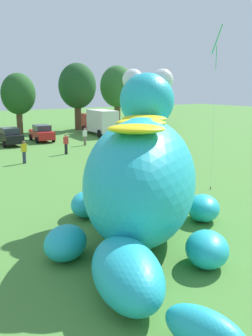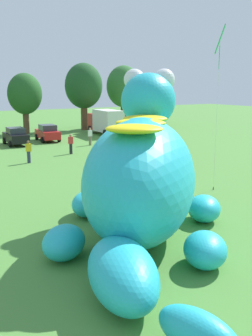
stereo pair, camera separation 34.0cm
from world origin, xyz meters
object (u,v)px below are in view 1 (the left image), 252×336
at_px(car_black, 10,137).
at_px(car_red, 42,133).
at_px(spectator_wandering, 122,148).
at_px(spectator_near_inflatable, 24,152).
at_px(spectator_by_cars, 66,144).
at_px(spectator_far_side, 85,137).
at_px(tethered_flying_kite, 217,43).
at_px(box_truck, 100,121).
at_px(giant_inflatable_creature, 141,177).

distance_m(car_black, car_red, 3.81).
relative_size(car_red, spectator_wandering, 2.49).
distance_m(car_red, spectator_near_inflatable, 12.12).
height_order(spectator_by_cars, spectator_far_side, same).
height_order(car_black, tethered_flying_kite, tethered_flying_kite).
relative_size(car_red, box_truck, 0.65).
xyz_separation_m(car_black, spectator_far_side, (6.08, -4.07, -0.01)).
bearing_deg(spectator_far_side, box_truck, 49.98).
xyz_separation_m(car_black, spectator_wandering, (5.22, -12.10, -0.01)).
distance_m(giant_inflatable_creature, box_truck, 32.68).
bearing_deg(car_black, box_truck, 11.37).
relative_size(giant_inflatable_creature, tethered_flying_kite, 1.37).
distance_m(box_truck, spectator_wandering, 15.70).
bearing_deg(spectator_wandering, tethered_flying_kite, -95.74).
distance_m(giant_inflatable_creature, car_black, 27.05).
xyz_separation_m(giant_inflatable_creature, spectator_wandering, (8.68, 14.68, -1.54)).
height_order(giant_inflatable_creature, box_truck, giant_inflatable_creature).
distance_m(spectator_near_inflatable, spectator_by_cars, 4.82).
height_order(car_black, spectator_near_inflatable, car_black).
bearing_deg(spectator_by_cars, spectator_near_inflatable, -155.55).
bearing_deg(box_truck, spectator_by_cars, -132.20).
relative_size(giant_inflatable_creature, spectator_wandering, 7.13).
height_order(car_black, spectator_wandering, car_black).
bearing_deg(car_black, car_red, 14.97).
xyz_separation_m(spectator_wandering, tethered_flying_kite, (-1.10, -10.91, 7.16)).
height_order(box_truck, spectator_by_cars, box_truck).
relative_size(car_black, spectator_wandering, 2.45).
xyz_separation_m(box_truck, spectator_far_side, (-5.35, -6.37, -0.75)).
bearing_deg(spectator_wandering, spectator_by_cars, 123.16).
height_order(car_black, spectator_far_side, car_black).
xyz_separation_m(car_red, tethered_flying_kite, (0.45, -23.99, 7.15)).
bearing_deg(spectator_near_inflatable, spectator_by_cars, 24.45).
bearing_deg(box_truck, car_red, -170.37).
xyz_separation_m(box_truck, spectator_near_inflatable, (-13.46, -12.00, -0.75)).
xyz_separation_m(car_black, spectator_near_inflatable, (-2.03, -9.71, -0.01)).
bearing_deg(spectator_by_cars, car_red, 81.33).
bearing_deg(spectator_wandering, car_red, 96.72).
distance_m(spectator_by_cars, spectator_far_side, 5.21).
bearing_deg(spectator_wandering, giant_inflatable_creature, -120.58).
height_order(car_black, box_truck, box_truck).
distance_m(car_black, tethered_flying_kite, 24.44).
bearing_deg(spectator_wandering, box_truck, 66.67).
height_order(spectator_by_cars, tethered_flying_kite, tethered_flying_kite).
height_order(box_truck, spectator_wandering, box_truck).
bearing_deg(tethered_flying_kite, spectator_near_inflatable, 114.84).
distance_m(car_red, spectator_far_side, 5.60).
relative_size(spectator_far_side, tethered_flying_kite, 0.19).
bearing_deg(giant_inflatable_creature, spectator_by_cars, 73.06).
height_order(car_red, spectator_by_cars, car_red).
bearing_deg(giant_inflatable_creature, car_red, 75.59).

